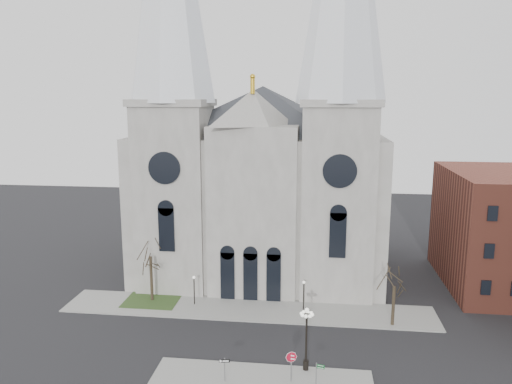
# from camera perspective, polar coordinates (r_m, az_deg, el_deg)

# --- Properties ---
(ground) EXTENTS (160.00, 160.00, 0.00)m
(ground) POSITION_cam_1_polar(r_m,az_deg,el_deg) (45.76, -2.96, -18.93)
(ground) COLOR black
(ground) RESTS_ON ground
(sidewalk_far) EXTENTS (40.00, 6.00, 0.14)m
(sidewalk_far) POSITION_cam_1_polar(r_m,az_deg,el_deg) (55.42, -0.97, -13.25)
(sidewalk_far) COLOR gray
(sidewalk_far) RESTS_ON ground
(grass_patch) EXTENTS (6.00, 5.00, 0.18)m
(grass_patch) POSITION_cam_1_polar(r_m,az_deg,el_deg) (58.71, -11.77, -12.03)
(grass_patch) COLOR #2D431C
(grass_patch) RESTS_ON ground
(cathedral) EXTENTS (33.00, 26.66, 54.00)m
(cathedral) POSITION_cam_1_polar(r_m,az_deg,el_deg) (62.46, 0.48, 7.00)
(cathedral) COLOR gray
(cathedral) RESTS_ON ground
(bg_building_brick) EXTENTS (14.00, 18.00, 14.00)m
(bg_building_brick) POSITION_cam_1_polar(r_m,az_deg,el_deg) (67.13, 26.80, -3.85)
(bg_building_brick) COLOR brown
(bg_building_brick) RESTS_ON ground
(tree_left) EXTENTS (3.20, 3.20, 7.50)m
(tree_left) POSITION_cam_1_polar(r_m,az_deg,el_deg) (56.81, -11.98, -6.92)
(tree_left) COLOR black
(tree_left) RESTS_ON ground
(tree_right) EXTENTS (3.20, 3.20, 6.00)m
(tree_right) POSITION_cam_1_polar(r_m,az_deg,el_deg) (52.06, 15.55, -10.07)
(tree_right) COLOR black
(tree_right) RESTS_ON ground
(ped_lamp_left) EXTENTS (0.32, 0.32, 3.26)m
(ped_lamp_left) POSITION_cam_1_polar(r_m,az_deg,el_deg) (56.07, -7.09, -10.53)
(ped_lamp_left) COLOR black
(ped_lamp_left) RESTS_ON sidewalk_far
(ped_lamp_right) EXTENTS (0.32, 0.32, 3.26)m
(ped_lamp_right) POSITION_cam_1_polar(r_m,az_deg,el_deg) (54.55, 5.47, -11.12)
(ped_lamp_right) COLOR black
(ped_lamp_right) RESTS_ON sidewalk_far
(stop_sign) EXTENTS (0.94, 0.13, 2.60)m
(stop_sign) POSITION_cam_1_polar(r_m,az_deg,el_deg) (42.20, 4.06, -18.61)
(stop_sign) COLOR slate
(stop_sign) RESTS_ON sidewalk_near
(globe_lamp) EXTENTS (1.35, 1.35, 5.53)m
(globe_lamp) POSITION_cam_1_polar(r_m,az_deg,el_deg) (43.07, 5.79, -15.55)
(globe_lamp) COLOR black
(globe_lamp) RESTS_ON sidewalk_near
(one_way_sign) EXTENTS (0.87, 0.17, 2.00)m
(one_way_sign) POSITION_cam_1_polar(r_m,az_deg,el_deg) (42.46, -3.61, -19.15)
(one_way_sign) COLOR slate
(one_way_sign) RESTS_ON sidewalk_near
(street_name_sign) EXTENTS (0.69, 0.18, 2.17)m
(street_name_sign) POSITION_cam_1_polar(r_m,az_deg,el_deg) (41.79, 7.02, -19.88)
(street_name_sign) COLOR slate
(street_name_sign) RESTS_ON sidewalk_near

